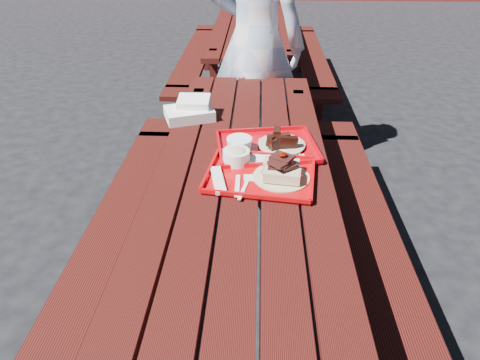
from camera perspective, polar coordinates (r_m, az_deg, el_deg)
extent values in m
plane|color=black|center=(2.25, 0.18, -15.79)|extent=(60.00, 60.00, 0.00)
cube|color=#41110C|center=(1.81, -9.34, 0.38)|extent=(0.14, 2.40, 0.04)
cube|color=#41110C|center=(1.78, -4.61, 0.26)|extent=(0.14, 2.40, 0.04)
cube|color=#41110C|center=(1.77, 0.22, 0.15)|extent=(0.14, 2.40, 0.04)
cube|color=#41110C|center=(1.77, 5.07, 0.03)|extent=(0.14, 2.40, 0.04)
cube|color=#41110C|center=(1.78, 9.89, -0.09)|extent=(0.14, 2.40, 0.04)
cube|color=#41110C|center=(2.05, -16.34, -6.57)|extent=(0.25, 2.40, 0.04)
cube|color=#41110C|center=(2.83, -10.89, 0.62)|extent=(0.06, 0.06, 0.42)
cube|color=#41110C|center=(2.01, 17.07, -7.49)|extent=(0.25, 2.40, 0.04)
cube|color=#41110C|center=(2.80, 12.86, 0.05)|extent=(0.06, 0.06, 0.42)
cube|color=#41110C|center=(2.80, -5.13, 4.66)|extent=(0.06, 0.06, 0.75)
cube|color=#41110C|center=(2.79, 7.23, 4.38)|extent=(0.06, 0.06, 0.75)
cube|color=#41110C|center=(2.75, 1.05, 5.56)|extent=(1.40, 0.06, 0.04)
cube|color=#41110C|center=(4.41, -2.30, 20.07)|extent=(0.14, 2.40, 0.04)
cube|color=#41110C|center=(4.40, -0.23, 20.07)|extent=(0.14, 2.40, 0.04)
cube|color=#41110C|center=(4.40, 1.85, 20.04)|extent=(0.14, 2.40, 0.04)
cube|color=#41110C|center=(4.40, 3.93, 19.99)|extent=(0.14, 2.40, 0.04)
cube|color=#41110C|center=(4.40, 6.00, 19.91)|extent=(0.14, 2.40, 0.04)
cube|color=#41110C|center=(4.52, -5.91, 16.30)|extent=(0.25, 2.40, 0.04)
cube|color=#41110C|center=(3.81, -7.41, 9.55)|extent=(0.06, 0.06, 0.42)
cube|color=#41110C|center=(5.38, -4.54, 16.56)|extent=(0.06, 0.06, 0.42)
cube|color=#41110C|center=(4.50, 9.48, 15.99)|extent=(0.25, 2.40, 0.04)
cube|color=#41110C|center=(3.79, 10.39, 9.17)|extent=(0.06, 0.06, 0.42)
cube|color=#41110C|center=(5.36, 8.38, 16.29)|extent=(0.06, 0.06, 0.42)
cube|color=#41110C|center=(3.60, -3.41, 11.21)|extent=(0.06, 0.06, 0.75)
cube|color=#41110C|center=(3.59, 6.35, 11.01)|extent=(0.06, 0.06, 0.75)
cube|color=#41110C|center=(5.42, -1.37, 18.59)|extent=(0.06, 0.06, 0.75)
cube|color=#41110C|center=(5.42, 5.32, 18.46)|extent=(0.06, 0.06, 0.75)
cube|color=#41110C|center=(3.56, 1.48, 11.98)|extent=(1.40, 0.06, 0.04)
cube|color=#41110C|center=(5.40, 1.98, 19.12)|extent=(1.40, 0.06, 0.04)
cube|color=#B70509|center=(1.74, 2.70, 0.46)|extent=(0.46, 0.38, 0.01)
cube|color=#B70509|center=(1.87, 3.39, 3.43)|extent=(0.42, 0.07, 0.02)
cube|color=#B70509|center=(1.60, 1.91, -2.14)|extent=(0.42, 0.07, 0.02)
cube|color=#B70509|center=(1.72, 9.64, 0.20)|extent=(0.05, 0.32, 0.02)
cube|color=#B70509|center=(1.76, -4.05, 1.49)|extent=(0.05, 0.32, 0.02)
cylinder|color=tan|center=(1.73, 5.53, 0.43)|extent=(0.23, 0.23, 0.01)
cube|color=#CBAE89|center=(1.68, 5.63, 0.60)|extent=(0.15, 0.09, 0.04)
cube|color=#CBAE89|center=(1.74, 5.53, 1.92)|extent=(0.15, 0.09, 0.04)
ellipsoid|color=#500C01|center=(1.67, 5.73, 3.77)|extent=(0.03, 0.03, 0.01)
cylinder|color=white|center=(1.81, -0.50, 3.14)|extent=(0.11, 0.11, 0.06)
ellipsoid|color=beige|center=(1.80, -0.50, 3.62)|extent=(0.10, 0.10, 0.04)
cylinder|color=white|center=(1.84, 2.35, 2.83)|extent=(0.12, 0.12, 0.01)
cube|color=white|center=(1.69, -2.93, -0.01)|extent=(0.08, 0.20, 0.02)
cube|color=white|center=(1.66, -0.35, -0.76)|extent=(0.02, 0.15, 0.01)
cube|color=white|center=(1.65, 0.57, -1.05)|extent=(0.05, 0.16, 0.00)
cube|color=silver|center=(1.71, 1.31, 0.30)|extent=(0.05, 0.05, 0.00)
cube|color=#B0020B|center=(1.95, 3.57, 4.24)|extent=(0.48, 0.39, 0.01)
cube|color=#B0020B|center=(2.09, 2.83, 6.74)|extent=(0.43, 0.08, 0.02)
cube|color=#B0020B|center=(1.80, 4.45, 2.17)|extent=(0.43, 0.08, 0.02)
cube|color=#B0020B|center=(1.99, 9.71, 4.89)|extent=(0.06, 0.33, 0.02)
cube|color=#B0020B|center=(1.92, -2.75, 4.29)|extent=(0.06, 0.33, 0.02)
cube|color=white|center=(1.95, 4.99, 4.56)|extent=(0.17, 0.17, 0.01)
cylinder|color=tan|center=(1.95, 5.56, 4.77)|extent=(0.21, 0.21, 0.01)
cylinder|color=silver|center=(1.90, -0.08, 4.64)|extent=(0.11, 0.11, 0.05)
cylinder|color=white|center=(1.89, -0.08, 5.46)|extent=(0.11, 0.11, 0.01)
cube|color=silver|center=(1.84, 3.59, 2.86)|extent=(0.18, 0.05, 0.01)
cube|color=white|center=(1.88, 7.93, 3.09)|extent=(0.05, 0.05, 0.00)
cube|color=white|center=(2.26, -6.77, 8.79)|extent=(0.29, 0.25, 0.05)
cube|color=white|center=(2.27, -6.18, 10.26)|extent=(0.16, 0.13, 0.04)
imported|color=#A2B6D6|center=(2.95, 2.03, 17.73)|extent=(0.80, 0.68, 1.85)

